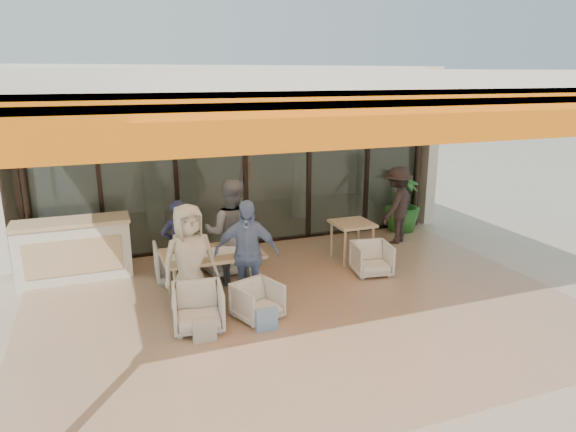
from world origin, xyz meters
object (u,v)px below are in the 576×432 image
Objects in this scene: potted_palm at (403,201)px; diner_periwinkle at (247,254)px; host_counter at (74,249)px; dining_table at (212,256)px; chair_near_left at (198,306)px; side_chair at (372,257)px; chair_far_right at (225,253)px; chair_near_right at (257,299)px; side_table at (352,228)px; diner_cream at (190,261)px; standing_woman at (397,205)px; diner_navy at (179,246)px; chair_far_left at (176,259)px; diner_grey at (231,232)px.

diner_periwinkle is at bearing -150.38° from potted_palm.
host_counter is 2.53m from dining_table.
potted_palm reaches higher than chair_near_left.
side_chair is at bearing -1.05° from dining_table.
chair_far_right reaches higher than side_chair.
potted_palm is (1.89, 2.00, 0.37)m from side_chair.
potted_palm is at bearing 37.07° from chair_near_left.
side_table is at bearing 15.07° from chair_near_right.
potted_palm is (5.08, 2.41, -0.14)m from diner_cream.
diner_cream is 3.25m from side_chair.
diner_cream is 1.01× the size of diner_periwinkle.
chair_near_left is at bearing 56.67° from chair_far_right.
side_chair is (2.35, 0.90, 0.02)m from chair_near_right.
diner_periwinkle is 2.58× the size of side_chair.
chair_near_left is at bearing -113.43° from dining_table.
dining_table is 1.10m from chair_near_left.
standing_woman reaches higher than potted_palm.
diner_navy is (-0.84, 1.40, 0.45)m from chair_near_right.
side_chair is (4.78, -1.59, -0.21)m from host_counter.
standing_woman is at bearing -173.31° from chair_far_left.
chair_far_right is (2.43, -0.60, -0.18)m from host_counter.
host_counter is at bearing -23.27° from chair_far_right.
diner_grey is (0.84, 0.00, 0.13)m from diner_navy.
diner_navy reaches higher than potted_palm.
chair_far_right is 2.55m from side_chair.
chair_near_left is at bearing 92.16° from chair_far_left.
side_chair is (0.00, -0.75, -0.32)m from side_table.
chair_near_right is 0.38× the size of standing_woman.
chair_near_right is (0.00, -1.90, -0.05)m from chair_far_right.
diner_grey is 2.47m from side_chair.
side_chair is at bearing 12.55° from standing_woman.
standing_woman is (3.69, 0.36, 0.44)m from chair_far_right.
diner_periwinkle is (0.43, -0.46, 0.13)m from dining_table.
chair_far_right reaches higher than chair_near_left.
side_table is at bearing -146.42° from potted_palm.
dining_table is 1.10× the size of potted_palm.
diner_cream reaches higher than host_counter.
chair_far_right is 0.44× the size of standing_woman.
chair_near_right is 0.40× the size of diner_navy.
chair_far_left reaches higher than chair_far_right.
chair_near_left is 1.14× the size of chair_near_right.
diner_periwinkle is (0.84, 0.50, 0.47)m from chair_near_left.
chair_far_left is at bearing 79.84° from diner_cream.
side_chair is (2.35, 0.40, -0.50)m from diner_periwinkle.
diner_periwinkle is at bearing 38.02° from chair_near_left.
potted_palm is (5.08, 1.01, 0.33)m from chair_far_left.
chair_far_left is 4.56m from standing_woman.
dining_table is at bearing 66.30° from diner_grey.
chair_far_right is 2.38m from side_table.
chair_near_right is 0.44× the size of potted_palm.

